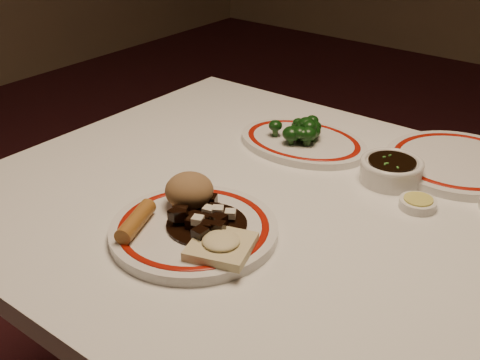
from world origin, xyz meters
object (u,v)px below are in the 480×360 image
object	(u,v)px
spring_roll	(136,221)
fried_wonton	(221,245)
rice_mound	(189,190)
soy_bowl	(391,171)
stirfry_heap	(203,220)
broccoli_plate	(303,142)
dining_table	(306,258)
broccoli_pile	(303,129)
main_plate	(194,230)

from	to	relation	value
spring_roll	fried_wonton	distance (m)	0.15
rice_mound	soy_bowl	world-z (taller)	rice_mound
stirfry_heap	broccoli_plate	size ratio (longest dim) A/B	0.45
dining_table	broccoli_plate	world-z (taller)	broccoli_plate
spring_roll	broccoli_pile	bearing A→B (deg)	65.09
stirfry_heap	broccoli_plate	world-z (taller)	stirfry_heap
main_plate	fried_wonton	xyz separation A→B (m)	(0.08, -0.03, 0.02)
rice_mound	dining_table	bearing A→B (deg)	38.68
dining_table	fried_wonton	size ratio (longest dim) A/B	10.51
rice_mound	main_plate	bearing A→B (deg)	-42.57
fried_wonton	soy_bowl	distance (m)	0.40
rice_mound	fried_wonton	xyz separation A→B (m)	(0.13, -0.07, -0.02)
fried_wonton	broccoli_pile	distance (m)	0.43
main_plate	fried_wonton	bearing A→B (deg)	-17.92
fried_wonton	broccoli_plate	world-z (taller)	fried_wonton
broccoli_plate	main_plate	bearing A→B (deg)	-83.33
soy_bowl	main_plate	bearing A→B (deg)	-114.51
dining_table	broccoli_plate	size ratio (longest dim) A/B	4.18
dining_table	broccoli_plate	bearing A→B (deg)	124.91
rice_mound	broccoli_pile	world-z (taller)	rice_mound
rice_mound	broccoli_pile	size ratio (longest dim) A/B	0.74
spring_roll	soy_bowl	xyz separation A→B (m)	(0.23, 0.43, -0.01)
dining_table	rice_mound	distance (m)	0.24
fried_wonton	stirfry_heap	bearing A→B (deg)	151.49
fried_wonton	stirfry_heap	distance (m)	0.08
main_plate	stirfry_heap	xyz separation A→B (m)	(0.01, 0.01, 0.02)
fried_wonton	soy_bowl	xyz separation A→B (m)	(0.09, 0.39, -0.01)
main_plate	stirfry_heap	world-z (taller)	stirfry_heap
stirfry_heap	soy_bowl	distance (m)	0.39
main_plate	fried_wonton	distance (m)	0.08
main_plate	stirfry_heap	size ratio (longest dim) A/B	2.61
broccoli_pile	soy_bowl	bearing A→B (deg)	-6.32
broccoli_plate	dining_table	bearing A→B (deg)	-55.09
spring_roll	main_plate	bearing A→B (deg)	20.49
stirfry_heap	broccoli_pile	bearing A→B (deg)	98.49
broccoli_pile	soy_bowl	distance (m)	0.21
spring_roll	soy_bowl	distance (m)	0.48
main_plate	rice_mound	distance (m)	0.07
dining_table	main_plate	bearing A→B (deg)	-123.09
main_plate	stirfry_heap	bearing A→B (deg)	42.67
dining_table	main_plate	xyz separation A→B (m)	(-0.11, -0.17, 0.10)
dining_table	broccoli_plate	distance (m)	0.29
rice_mound	stirfry_heap	bearing A→B (deg)	-28.90
dining_table	soy_bowl	size ratio (longest dim) A/B	10.49
fried_wonton	soy_bowl	world-z (taller)	fried_wonton
main_plate	broccoli_pile	xyz separation A→B (m)	(-0.04, 0.39, 0.03)
stirfry_heap	dining_table	bearing A→B (deg)	58.11
main_plate	broccoli_pile	distance (m)	0.39
fried_wonton	soy_bowl	bearing A→B (deg)	77.25
spring_roll	soy_bowl	world-z (taller)	spring_roll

